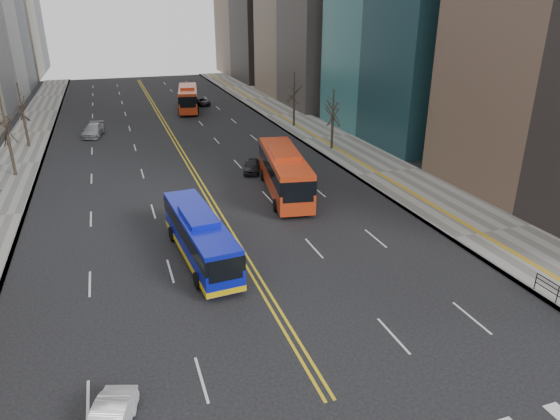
% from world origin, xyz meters
% --- Properties ---
extents(sidewalk_right, '(7.00, 130.00, 0.15)m').
position_xyz_m(sidewalk_right, '(17.50, 45.00, 0.07)').
color(sidewalk_right, slate).
rests_on(sidewalk_right, ground).
extents(sidewalk_left, '(5.00, 130.00, 0.15)m').
position_xyz_m(sidewalk_left, '(-16.50, 45.00, 0.07)').
color(sidewalk_left, slate).
rests_on(sidewalk_left, ground).
extents(centerline, '(0.55, 100.00, 0.01)m').
position_xyz_m(centerline, '(0.00, 55.00, 0.01)').
color(centerline, gold).
rests_on(centerline, ground).
extents(street_trees, '(35.20, 47.20, 7.60)m').
position_xyz_m(street_trees, '(-7.18, 34.55, 4.87)').
color(street_trees, '#31261E').
rests_on(street_trees, ground).
extents(blue_bus, '(3.09, 10.77, 3.13)m').
position_xyz_m(blue_bus, '(-2.62, 18.93, 1.64)').
color(blue_bus, '#0B15AD').
rests_on(blue_bus, ground).
extents(red_bus_near, '(4.70, 12.21, 3.76)m').
position_xyz_m(red_bus_near, '(6.31, 28.45, 2.09)').
color(red_bus_near, red).
rests_on(red_bus_near, ground).
extents(red_bus_far, '(4.57, 11.83, 3.65)m').
position_xyz_m(red_bus_far, '(4.72, 67.87, 2.03)').
color(red_bus_far, red).
rests_on(red_bus_far, ground).
extents(car_dark_mid, '(2.57, 3.89, 1.23)m').
position_xyz_m(car_dark_mid, '(5.33, 35.02, 0.62)').
color(car_dark_mid, black).
rests_on(car_dark_mid, ground).
extents(car_silver, '(3.07, 5.32, 1.45)m').
position_xyz_m(car_silver, '(-9.07, 55.24, 0.72)').
color(car_silver, '#9A9A9F').
rests_on(car_silver, ground).
extents(car_dark_far, '(2.79, 4.39, 1.13)m').
position_xyz_m(car_dark_far, '(7.33, 71.35, 0.56)').
color(car_dark_far, black).
rests_on(car_dark_far, ground).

